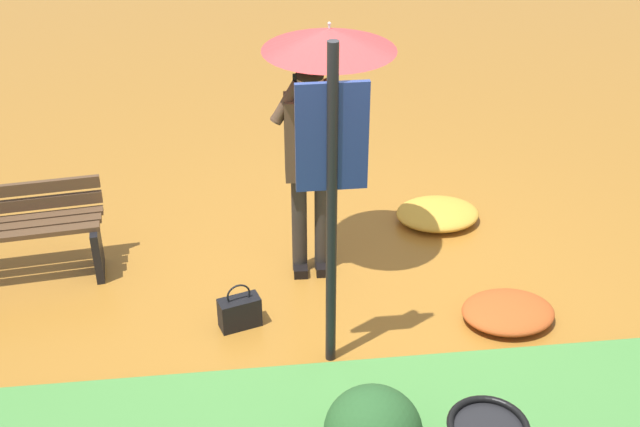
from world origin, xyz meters
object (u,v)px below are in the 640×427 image
object	(u,v)px
person_with_umbrella	(321,89)
handbag	(240,312)
park_bench	(11,232)
info_sign_post	(332,176)

from	to	relation	value
person_with_umbrella	handbag	xyz separation A→B (m)	(-0.67, -0.68, -1.42)
person_with_umbrella	handbag	size ratio (longest dim) A/B	5.53
park_bench	handbag	bearing A→B (deg)	-26.27
person_with_umbrella	park_bench	bearing A→B (deg)	175.84
person_with_umbrella	handbag	bearing A→B (deg)	-134.67
info_sign_post	park_bench	world-z (taller)	info_sign_post
handbag	park_bench	bearing A→B (deg)	153.73
handbag	park_bench	size ratio (longest dim) A/B	0.26
handbag	park_bench	xyz separation A→B (m)	(-1.74, 0.86, 0.28)
person_with_umbrella	handbag	world-z (taller)	person_with_umbrella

